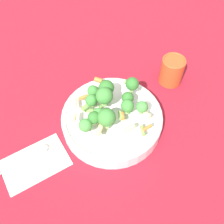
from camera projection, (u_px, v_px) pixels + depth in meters
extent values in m
plane|color=maroon|center=(112.00, 124.00, 0.75)|extent=(3.00, 3.00, 0.00)
cylinder|color=white|center=(112.00, 120.00, 0.74)|extent=(0.28, 0.28, 0.04)
torus|color=white|center=(112.00, 116.00, 0.72)|extent=(0.28, 0.28, 0.01)
cylinder|color=#8CB766|center=(93.00, 95.00, 0.75)|extent=(0.01, 0.01, 0.01)
sphere|color=#3D8438|center=(93.00, 91.00, 0.73)|extent=(0.03, 0.03, 0.03)
cylinder|color=#8CB766|center=(132.00, 90.00, 0.73)|extent=(0.01, 0.01, 0.02)
sphere|color=#33722D|center=(133.00, 84.00, 0.71)|extent=(0.04, 0.04, 0.04)
cylinder|color=#8CB766|center=(99.00, 119.00, 0.69)|extent=(0.01, 0.01, 0.01)
sphere|color=#479342|center=(99.00, 114.00, 0.67)|extent=(0.03, 0.03, 0.03)
cylinder|color=#8CB766|center=(127.00, 103.00, 0.72)|extent=(0.01, 0.01, 0.01)
sphere|color=#33722D|center=(128.00, 98.00, 0.70)|extent=(0.03, 0.03, 0.03)
cylinder|color=#8CB766|center=(105.00, 102.00, 0.70)|extent=(0.02, 0.02, 0.02)
sphere|color=#3D8438|center=(104.00, 96.00, 0.68)|extent=(0.05, 0.05, 0.05)
cylinder|color=#8CB766|center=(107.00, 124.00, 0.67)|extent=(0.02, 0.02, 0.02)
sphere|color=#3D8438|center=(107.00, 118.00, 0.65)|extent=(0.05, 0.05, 0.05)
cylinder|color=#8CB766|center=(94.00, 122.00, 0.68)|extent=(0.01, 0.01, 0.01)
sphere|color=#33722D|center=(94.00, 118.00, 0.66)|extent=(0.03, 0.03, 0.03)
cylinder|color=#8CB766|center=(127.00, 111.00, 0.70)|extent=(0.01, 0.01, 0.02)
sphere|color=#3D8438|center=(127.00, 106.00, 0.68)|extent=(0.03, 0.03, 0.03)
cylinder|color=#8CB766|center=(86.00, 129.00, 0.67)|extent=(0.01, 0.01, 0.01)
sphere|color=#479342|center=(85.00, 125.00, 0.65)|extent=(0.03, 0.03, 0.03)
cylinder|color=#8CB766|center=(128.00, 112.00, 0.71)|extent=(0.01, 0.01, 0.01)
sphere|color=#3D8438|center=(128.00, 108.00, 0.69)|extent=(0.03, 0.03, 0.03)
cylinder|color=#8CB766|center=(141.00, 111.00, 0.69)|extent=(0.01, 0.01, 0.01)
sphere|color=#479342|center=(142.00, 107.00, 0.67)|extent=(0.03, 0.03, 0.03)
cylinder|color=#8CB766|center=(92.00, 105.00, 0.71)|extent=(0.01, 0.01, 0.01)
sphere|color=#3D8438|center=(91.00, 100.00, 0.69)|extent=(0.03, 0.03, 0.03)
cylinder|color=#8CB766|center=(107.00, 94.00, 0.73)|extent=(0.01, 0.01, 0.01)
sphere|color=#33722D|center=(106.00, 88.00, 0.71)|extent=(0.04, 0.04, 0.04)
cylinder|color=orange|center=(83.00, 97.00, 0.73)|extent=(0.03, 0.02, 0.01)
cylinder|color=orange|center=(99.00, 80.00, 0.75)|extent=(0.02, 0.03, 0.01)
cylinder|color=#729E4C|center=(142.00, 131.00, 0.66)|extent=(0.03, 0.03, 0.01)
cylinder|color=#729E4C|center=(87.00, 107.00, 0.69)|extent=(0.03, 0.02, 0.01)
cylinder|color=orange|center=(105.00, 85.00, 0.76)|extent=(0.01, 0.02, 0.01)
cylinder|color=#729E4C|center=(93.00, 104.00, 0.72)|extent=(0.02, 0.02, 0.01)
cylinder|color=beige|center=(99.00, 131.00, 0.65)|extent=(0.03, 0.02, 0.01)
cylinder|color=#729E4C|center=(103.00, 105.00, 0.73)|extent=(0.03, 0.01, 0.01)
cylinder|color=#729E4C|center=(141.00, 109.00, 0.70)|extent=(0.03, 0.02, 0.01)
cylinder|color=beige|center=(147.00, 115.00, 0.68)|extent=(0.01, 0.02, 0.01)
cylinder|color=orange|center=(123.00, 115.00, 0.68)|extent=(0.02, 0.02, 0.01)
cylinder|color=orange|center=(147.00, 128.00, 0.66)|extent=(0.03, 0.02, 0.01)
cylinder|color=#729E4C|center=(128.00, 82.00, 0.74)|extent=(0.02, 0.03, 0.01)
cylinder|color=beige|center=(130.00, 128.00, 0.66)|extent=(0.03, 0.02, 0.01)
cylinder|color=beige|center=(75.00, 103.00, 0.72)|extent=(0.03, 0.03, 0.01)
cylinder|color=orange|center=(101.00, 126.00, 0.66)|extent=(0.03, 0.02, 0.01)
cylinder|color=#729E4C|center=(89.00, 111.00, 0.70)|extent=(0.02, 0.02, 0.01)
cylinder|color=beige|center=(74.00, 118.00, 0.67)|extent=(0.02, 0.02, 0.01)
cylinder|color=#729E4C|center=(120.00, 116.00, 0.68)|extent=(0.02, 0.02, 0.01)
cylinder|color=#CC4C23|center=(172.00, 71.00, 0.82)|extent=(0.07, 0.07, 0.09)
torus|color=#CC4C23|center=(174.00, 61.00, 0.79)|extent=(0.07, 0.07, 0.01)
cube|color=white|center=(35.00, 163.00, 0.68)|extent=(0.19, 0.16, 0.01)
cylinder|color=silver|center=(12.00, 166.00, 0.67)|extent=(0.13, 0.04, 0.01)
ellipsoid|color=silver|center=(42.00, 149.00, 0.69)|extent=(0.04, 0.03, 0.01)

